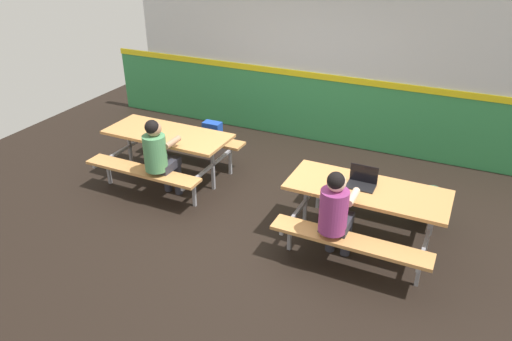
# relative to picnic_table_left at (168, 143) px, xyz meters

# --- Properties ---
(ground_plane) EXTENTS (10.00, 10.00, 0.02)m
(ground_plane) POSITION_rel_picnic_table_left_xyz_m (1.48, -0.28, -0.58)
(ground_plane) COLOR black
(accent_backdrop) EXTENTS (8.00, 0.14, 2.60)m
(accent_backdrop) POSITION_rel_picnic_table_left_xyz_m (1.48, 2.27, 0.67)
(accent_backdrop) COLOR #338C4C
(accent_backdrop) RESTS_ON ground
(picnic_table_left) EXTENTS (1.82, 1.57, 0.74)m
(picnic_table_left) POSITION_rel_picnic_table_left_xyz_m (0.00, 0.00, 0.00)
(picnic_table_left) COLOR tan
(picnic_table_left) RESTS_ON ground
(picnic_table_right) EXTENTS (1.82, 1.57, 0.74)m
(picnic_table_right) POSITION_rel_picnic_table_left_xyz_m (2.95, -0.38, 0.00)
(picnic_table_right) COLOR tan
(picnic_table_right) RESTS_ON ground
(student_nearer) EXTENTS (0.36, 0.53, 1.21)m
(student_nearer) POSITION_rel_picnic_table_left_xyz_m (0.24, -0.56, 0.13)
(student_nearer) COLOR #2D2D38
(student_nearer) RESTS_ON ground
(student_further) EXTENTS (0.36, 0.53, 1.21)m
(student_further) POSITION_rel_picnic_table_left_xyz_m (2.74, -0.94, 0.13)
(student_further) COLOR #2D2D38
(student_further) RESTS_ON ground
(laptop_dark) EXTENTS (0.32, 0.22, 0.22)m
(laptop_dark) POSITION_rel_picnic_table_left_xyz_m (2.87, -0.34, 0.21)
(laptop_dark) COLOR black
(laptop_dark) RESTS_ON picnic_table_right
(backpack_dark) EXTENTS (0.30, 0.22, 0.44)m
(backpack_dark) POSITION_rel_picnic_table_left_xyz_m (0.01, 1.25, -0.36)
(backpack_dark) COLOR #1E47B2
(backpack_dark) RESTS_ON ground
(tote_bag_bright) EXTENTS (0.34, 0.21, 0.43)m
(tote_bag_bright) POSITION_rel_picnic_table_left_xyz_m (3.61, 0.50, -0.38)
(tote_bag_bright) COLOR #3F724C
(tote_bag_bright) RESTS_ON ground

